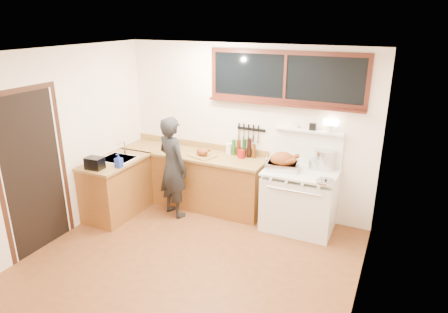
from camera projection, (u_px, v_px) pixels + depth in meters
The scene contains 20 objects.
ground_plane at pixel (193, 260), 5.15m from camera, with size 4.00×3.50×0.02m, color brown.
room_shell at pixel (189, 137), 4.59m from camera, with size 4.10×3.60×2.65m.
counter_back at pixel (193, 178), 6.55m from camera, with size 2.44×0.64×1.00m.
counter_left at pixel (116, 187), 6.21m from camera, with size 0.64×1.09×0.90m.
sink_unit at pixel (118, 162), 6.13m from camera, with size 0.50×0.45×0.37m.
vintage_stove at pixel (300, 198), 5.79m from camera, with size 1.02×0.74×1.60m.
back_window at pixel (285, 83), 5.68m from camera, with size 2.32×0.13×0.77m.
left_doorway at pixel (34, 172), 5.11m from camera, with size 0.02×1.04×2.17m.
knife_strip at pixel (250, 130), 6.15m from camera, with size 0.46×0.03×0.28m.
man at pixel (173, 167), 6.08m from camera, with size 0.68×0.57×1.58m.
soap_bottle at pixel (119, 160), 5.74m from camera, with size 0.09×0.10×0.21m.
toaster at pixel (95, 163), 5.69m from camera, with size 0.26×0.18×0.17m.
cutting_board at pixel (202, 153), 6.20m from camera, with size 0.46×0.40×0.14m.
roast_turkey at pixel (283, 162), 5.68m from camera, with size 0.50×0.41×0.25m.
stockpot at pixel (325, 159), 5.69m from camera, with size 0.32×0.32×0.28m.
saucepan at pixel (314, 164), 5.71m from camera, with size 0.22×0.31×0.13m.
pot_lid at pixel (326, 181), 5.25m from camera, with size 0.32×0.32×0.04m.
coffee_tin at pixel (241, 154), 6.12m from camera, with size 0.10×0.09×0.13m.
pitcher at pixel (229, 149), 6.31m from camera, with size 0.11×0.11×0.17m.
bottle_cluster at pixel (244, 148), 6.18m from camera, with size 0.40×0.07×0.30m.
Camera 1 is at (2.24, -3.82, 2.97)m, focal length 32.00 mm.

